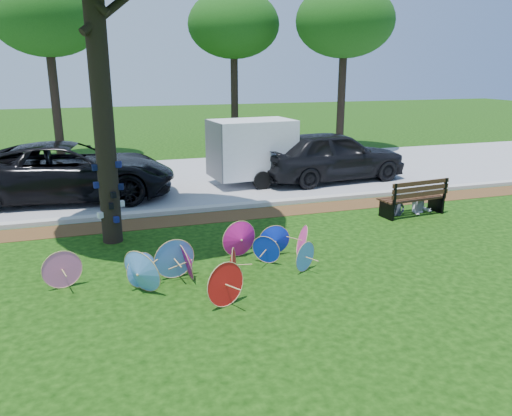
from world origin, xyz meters
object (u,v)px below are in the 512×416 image
at_px(cargo_trailer, 252,148).
at_px(park_bench, 411,197).
at_px(person_left, 399,195).
at_px(black_van, 70,171).
at_px(parasol_pile, 208,259).
at_px(person_right, 422,190).
at_px(dark_pickup, 332,156).

bearing_deg(cargo_trailer, park_bench, -63.07).
height_order(cargo_trailer, person_left, cargo_trailer).
distance_m(black_van, cargo_trailer, 5.79).
distance_m(parasol_pile, person_right, 6.91).
height_order(person_left, person_right, person_right).
bearing_deg(cargo_trailer, black_van, 177.34).
relative_size(parasol_pile, black_van, 0.87).
relative_size(park_bench, person_left, 1.68).
relative_size(parasol_pile, cargo_trailer, 2.01).
xyz_separation_m(parasol_pile, black_van, (-2.63, 6.93, 0.49)).
distance_m(parasol_pile, dark_pickup, 9.07).
xyz_separation_m(parasol_pile, person_left, (5.75, 2.45, 0.20)).
distance_m(parasol_pile, person_left, 6.26).
bearing_deg(park_bench, cargo_trailer, 116.00).
bearing_deg(person_left, person_right, -9.71).
distance_m(person_left, person_right, 0.70).
bearing_deg(park_bench, person_left, 165.96).
xyz_separation_m(parasol_pile, cargo_trailer, (3.13, 7.17, 0.87)).
xyz_separation_m(cargo_trailer, person_right, (3.32, -4.72, -0.59)).
bearing_deg(person_right, black_van, 175.48).
relative_size(dark_pickup, cargo_trailer, 1.94).
bearing_deg(dark_pickup, person_right, -178.39).
relative_size(cargo_trailer, park_bench, 1.42).
relative_size(park_bench, person_right, 1.47).
height_order(cargo_trailer, park_bench, cargo_trailer).
bearing_deg(dark_pickup, person_left, 172.53).
relative_size(parasol_pile, park_bench, 2.86).
bearing_deg(park_bench, dark_pickup, 86.26).
distance_m(park_bench, person_left, 0.36).
relative_size(parasol_pile, person_right, 4.20).
height_order(park_bench, person_left, person_left).
bearing_deg(park_bench, parasol_pile, -164.46).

